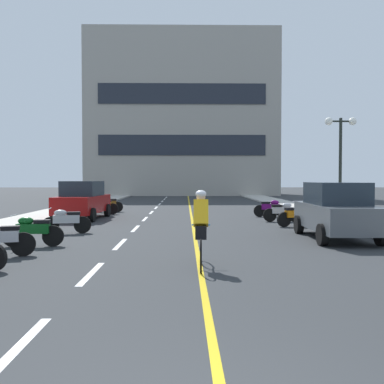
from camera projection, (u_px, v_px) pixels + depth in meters
The scene contains 28 objects.
ground_plane at pixel (186, 214), 23.99m from camera, with size 140.00×140.00×0.00m, color #2D3033.
curb_left at pixel (69, 209), 26.87m from camera, with size 2.40×72.00×0.12m, color #B7B2A8.
curb_right at pixel (302, 209), 27.10m from camera, with size 2.40×72.00×0.12m, color #B7B2A8.
lane_dash_0 at pixel (16, 350), 4.97m from camera, with size 0.14×2.20×0.01m, color silver.
lane_dash_1 at pixel (91, 273), 8.97m from camera, with size 0.14×2.20×0.01m, color silver.
lane_dash_2 at pixel (120, 244), 12.96m from camera, with size 0.14×2.20×0.01m, color silver.
lane_dash_3 at pixel (136, 229), 16.96m from camera, with size 0.14×2.20×0.01m, color silver.
lane_dash_4 at pixel (145, 219), 20.96m from camera, with size 0.14×2.20×0.01m, color silver.
lane_dash_5 at pixel (151, 212), 24.96m from camera, with size 0.14×2.20×0.01m, color silver.
lane_dash_6 at pixel (156, 208), 28.95m from camera, with size 0.14×2.20×0.01m, color silver.
lane_dash_7 at pixel (160, 204), 32.95m from camera, with size 0.14×2.20×0.01m, color silver.
lane_dash_8 at pixel (162, 201), 36.95m from camera, with size 0.14×2.20×0.01m, color silver.
lane_dash_9 at pixel (165, 199), 40.95m from camera, with size 0.14×2.20×0.01m, color silver.
lane_dash_10 at pixel (166, 197), 44.94m from camera, with size 0.14×2.20×0.01m, color silver.
lane_dash_11 at pixel (168, 196), 48.94m from camera, with size 0.14×2.20×0.01m, color silver.
centre_line_yellow at pixel (190, 210), 26.99m from camera, with size 0.12×66.00×0.01m, color gold.
office_building at pixel (182, 117), 52.25m from camera, with size 21.76×9.27×18.61m.
street_lamp_mid at pixel (341, 143), 20.12m from camera, with size 1.46×0.36×4.63m.
parked_car_near at pixel (336, 211), 14.03m from camera, with size 1.97×4.22×1.82m.
parked_car_mid at pixel (83, 200), 20.88m from camera, with size 2.14×4.30×1.82m.
motorcycle_4 at pixel (33, 230), 12.45m from camera, with size 1.70×0.60×0.92m.
motorcycle_5 at pixel (66, 220), 15.38m from camera, with size 1.69×0.62×0.92m.
motorcycle_6 at pixel (296, 215), 17.67m from camera, with size 1.64×0.78×0.92m.
motorcycle_7 at pixel (282, 211), 19.59m from camera, with size 1.70×0.60×0.92m.
motorcycle_8 at pixel (271, 208), 22.03m from camera, with size 1.70×0.60×0.92m.
motorcycle_9 at pixel (102, 206), 23.57m from camera, with size 1.70×0.60×0.92m.
motorcycle_10 at pixel (108, 204), 25.08m from camera, with size 1.67×0.68×0.92m.
cyclist_rider at pixel (201, 227), 9.55m from camera, with size 0.42×1.77×1.71m.
Camera 1 is at (-0.07, -2.94, 1.95)m, focal length 40.94 mm.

